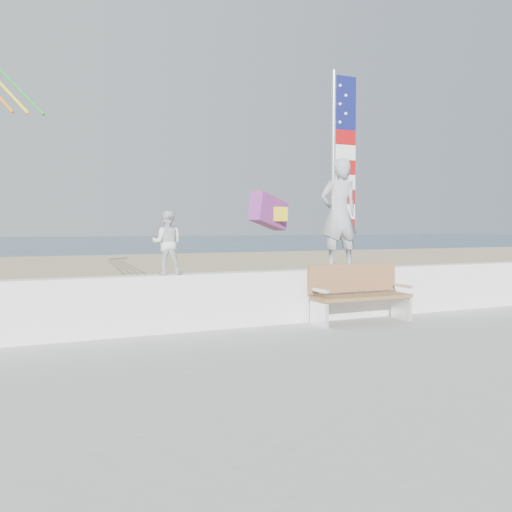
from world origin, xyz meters
The scene contains 8 objects.
ground centered at (0.00, 0.00, 0.00)m, with size 220.00×220.00×0.00m, color #2D455B.
sand centered at (0.00, 9.00, 0.04)m, with size 90.00×40.00×0.08m, color tan.
seawall centered at (0.00, 2.00, 0.63)m, with size 30.00×0.35×0.90m, color white.
adult centered at (1.92, 2.00, 2.06)m, with size 0.72×0.47×1.97m, color #9E9FA4.
child centered at (-1.23, 2.00, 1.58)m, with size 0.48×0.38×0.99m, color silver.
bench centered at (2.04, 1.55, 0.69)m, with size 1.80×0.57×1.00m.
flag centered at (1.92, 2.00, 2.99)m, with size 0.50×0.08×3.50m.
parafoil_kite centered at (1.24, 3.44, 2.12)m, with size 1.08×0.83×0.76m.
Camera 1 is at (-3.42, -6.25, 1.81)m, focal length 38.00 mm.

